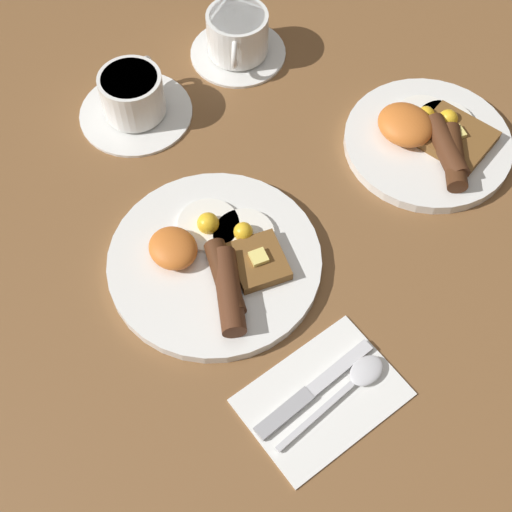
% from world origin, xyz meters
% --- Properties ---
extents(ground_plane, '(3.00, 3.00, 0.00)m').
position_xyz_m(ground_plane, '(0.00, 0.00, 0.00)').
color(ground_plane, brown).
extents(breakfast_plate_near, '(0.27, 0.27, 0.04)m').
position_xyz_m(breakfast_plate_near, '(0.00, -0.00, 0.01)').
color(breakfast_plate_near, white).
rests_on(breakfast_plate_near, ground_plane).
extents(breakfast_plate_far, '(0.23, 0.23, 0.05)m').
position_xyz_m(breakfast_plate_far, '(0.05, 0.35, 0.02)').
color(breakfast_plate_far, white).
rests_on(breakfast_plate_far, ground_plane).
extents(teacup_near, '(0.16, 0.16, 0.07)m').
position_xyz_m(teacup_near, '(-0.27, 0.08, 0.03)').
color(teacup_near, white).
rests_on(teacup_near, ground_plane).
extents(teacup_far, '(0.15, 0.15, 0.07)m').
position_xyz_m(teacup_far, '(-0.26, 0.27, 0.03)').
color(teacup_far, white).
rests_on(teacup_far, ground_plane).
extents(napkin, '(0.14, 0.19, 0.01)m').
position_xyz_m(napkin, '(0.21, -0.02, 0.00)').
color(napkin, white).
rests_on(napkin, ground_plane).
extents(knife, '(0.02, 0.17, 0.01)m').
position_xyz_m(knife, '(0.20, -0.03, 0.01)').
color(knife, silver).
rests_on(knife, napkin).
extents(spoon, '(0.03, 0.16, 0.01)m').
position_xyz_m(spoon, '(0.23, 0.02, 0.01)').
color(spoon, silver).
rests_on(spoon, napkin).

